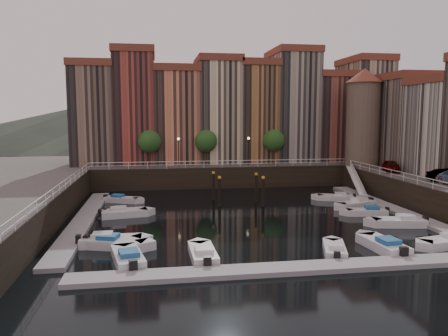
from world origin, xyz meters
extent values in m
plane|color=black|center=(0.00, 0.00, 0.00)|extent=(200.00, 200.00, 0.00)
cube|color=black|center=(0.00, 26.00, 1.50)|extent=(80.00, 20.00, 3.00)
cube|color=gray|center=(-16.20, -1.00, 0.17)|extent=(2.00, 28.00, 0.35)
cube|color=gray|center=(16.20, -1.00, 0.17)|extent=(2.00, 28.00, 0.35)
cube|color=gray|center=(0.00, -17.00, 0.17)|extent=(30.00, 2.00, 0.35)
cone|color=#2D382D|center=(-30.00, 110.00, 7.00)|extent=(80.00, 80.00, 14.00)
cone|color=#2D382D|center=(5.00, 110.00, 9.00)|extent=(100.00, 100.00, 18.00)
cone|color=#2D382D|center=(40.00, 110.00, 6.00)|extent=(70.00, 70.00, 12.00)
cube|color=#7D6250|center=(-18.00, 23.50, 10.00)|extent=(6.00, 10.00, 14.00)
cube|color=brown|center=(-18.00, 23.50, 17.50)|extent=(6.30, 10.30, 1.00)
cube|color=#9D3C31|center=(-12.10, 23.50, 11.00)|extent=(5.80, 10.00, 16.00)
cube|color=brown|center=(-12.10, 23.50, 19.50)|extent=(6.10, 10.30, 1.00)
cube|color=#D87D58|center=(-5.95, 23.50, 9.75)|extent=(6.50, 10.00, 13.50)
cube|color=brown|center=(-5.95, 23.50, 17.00)|extent=(6.80, 10.30, 1.00)
cube|color=beige|center=(0.40, 23.50, 10.50)|extent=(6.20, 10.00, 15.00)
cube|color=brown|center=(0.40, 23.50, 18.50)|extent=(6.50, 10.30, 1.00)
cube|color=#9F6A3A|center=(6.30, 23.50, 10.25)|extent=(5.60, 10.00, 14.50)
cube|color=brown|center=(6.30, 23.50, 18.00)|extent=(5.90, 10.30, 1.00)
cube|color=gray|center=(12.30, 23.50, 11.25)|extent=(6.40, 10.00, 16.50)
cube|color=brown|center=(12.30, 23.50, 20.00)|extent=(6.70, 10.30, 1.00)
cube|color=brown|center=(18.50, 23.50, 9.50)|extent=(6.00, 10.00, 13.00)
cube|color=brown|center=(18.50, 23.50, 16.50)|extent=(6.30, 10.30, 1.00)
cube|color=tan|center=(24.45, 23.50, 10.75)|extent=(5.90, 10.00, 15.50)
cube|color=brown|center=(24.45, 23.50, 19.00)|extent=(6.20, 10.30, 1.00)
cube|color=#7A695C|center=(26.50, 12.00, 9.00)|extent=(9.00, 8.00, 12.00)
cube|color=brown|center=(26.50, 12.00, 15.50)|extent=(9.30, 8.30, 1.00)
cylinder|color=#6B5B4C|center=(20.00, 14.50, 9.00)|extent=(4.60, 4.60, 12.00)
cone|color=brown|center=(20.00, 14.50, 15.80)|extent=(5.20, 5.20, 2.00)
cylinder|color=black|center=(-10.00, 18.20, 4.20)|extent=(0.30, 0.30, 2.40)
sphere|color=#1E4719|center=(-10.00, 18.20, 6.60)|extent=(3.20, 3.20, 3.20)
cylinder|color=black|center=(-2.00, 18.20, 4.20)|extent=(0.30, 0.30, 2.40)
sphere|color=#1E4719|center=(-2.00, 18.20, 6.60)|extent=(3.20, 3.20, 3.20)
cylinder|color=black|center=(8.00, 18.20, 4.20)|extent=(0.30, 0.30, 2.40)
sphere|color=#1E4719|center=(8.00, 18.20, 6.60)|extent=(3.20, 3.20, 3.20)
cylinder|color=black|center=(-6.00, 17.20, 5.00)|extent=(0.12, 0.12, 4.00)
sphere|color=#FFD88C|center=(-6.00, 17.20, 7.00)|extent=(0.36, 0.36, 0.36)
cylinder|color=black|center=(4.00, 17.20, 5.00)|extent=(0.12, 0.12, 4.00)
sphere|color=#FFD88C|center=(4.00, 17.20, 7.00)|extent=(0.36, 0.36, 0.36)
cube|color=white|center=(0.00, 16.00, 3.95)|extent=(36.00, 0.08, 0.08)
cube|color=white|center=(0.00, 16.00, 3.50)|extent=(36.00, 0.06, 0.06)
cube|color=white|center=(18.00, -1.00, 3.95)|extent=(0.08, 34.00, 0.08)
cube|color=white|center=(18.00, -1.00, 3.50)|extent=(0.06, 34.00, 0.06)
cube|color=white|center=(-18.00, -1.00, 3.95)|extent=(0.08, 34.00, 0.08)
cube|color=white|center=(-18.00, -1.00, 3.50)|extent=(0.06, 34.00, 0.06)
cube|color=white|center=(17.10, 10.00, 1.75)|extent=(2.78, 8.26, 2.81)
cube|color=white|center=(17.10, 10.00, 2.25)|extent=(1.93, 8.32, 3.65)
cylinder|color=black|center=(-2.11, 4.08, 1.50)|extent=(0.32, 0.32, 3.60)
cylinder|color=gold|center=(-2.11, 4.08, 3.35)|extent=(0.36, 0.36, 0.25)
cylinder|color=black|center=(-2.27, 8.12, 1.50)|extent=(0.32, 0.32, 3.60)
cylinder|color=gold|center=(-2.27, 8.12, 3.35)|extent=(0.36, 0.36, 0.25)
cylinder|color=black|center=(2.74, 3.28, 1.50)|extent=(0.32, 0.32, 3.60)
cylinder|color=gold|center=(2.74, 3.28, 3.35)|extent=(0.36, 0.36, 0.25)
cylinder|color=black|center=(2.61, 6.19, 1.50)|extent=(0.32, 0.32, 3.60)
cylinder|color=gold|center=(2.61, 6.19, 3.35)|extent=(0.36, 0.36, 0.25)
cube|color=silver|center=(-12.32, -10.02, 0.32)|extent=(5.02, 3.15, 0.80)
cube|color=#1C5081|center=(-12.93, -9.83, 0.80)|extent=(1.81, 1.67, 0.53)
cube|color=black|center=(-14.66, -9.28, 0.59)|extent=(0.52, 0.62, 0.75)
cube|color=silver|center=(-12.77, -9.33, 0.33)|extent=(4.78, 1.88, 0.81)
cube|color=silver|center=(-13.42, -9.33, 0.81)|extent=(1.53, 1.31, 0.54)
cube|color=black|center=(-15.27, -9.31, 0.60)|extent=(0.38, 0.54, 0.76)
cube|color=silver|center=(-12.43, 0.69, 0.31)|extent=(4.84, 2.56, 0.78)
cube|color=silver|center=(-13.05, 0.58, 0.78)|extent=(1.66, 1.49, 0.52)
cube|color=black|center=(-14.80, 0.26, 0.57)|extent=(0.45, 0.58, 0.73)
cube|color=silver|center=(-12.37, 1.54, 0.27)|extent=(4.17, 2.09, 0.68)
cube|color=silver|center=(-12.91, 1.47, 0.68)|extent=(1.41, 1.26, 0.45)
cube|color=black|center=(-14.43, 1.25, 0.50)|extent=(0.38, 0.49, 0.63)
cube|color=silver|center=(-13.22, 8.28, 0.28)|extent=(4.40, 2.96, 0.70)
cube|color=#1C5081|center=(-13.74, 8.48, 0.70)|extent=(1.62, 1.51, 0.47)
cube|color=black|center=(-15.22, 9.06, 0.51)|extent=(0.47, 0.55, 0.65)
cube|color=silver|center=(13.36, -13.70, 0.31)|extent=(4.82, 2.64, 0.78)
cube|color=silver|center=(13.14, -7.17, 0.32)|extent=(5.00, 2.64, 0.81)
cube|color=silver|center=(13.77, -7.29, 0.81)|extent=(1.71, 1.54, 0.54)
cube|color=black|center=(15.58, -7.61, 0.59)|extent=(0.47, 0.60, 0.76)
cube|color=silver|center=(12.31, -2.47, 0.28)|extent=(4.29, 2.23, 0.70)
cube|color=#1C5081|center=(12.86, -2.56, 0.70)|extent=(1.47, 1.31, 0.46)
cube|color=black|center=(14.42, -2.82, 0.51)|extent=(0.40, 0.51, 0.65)
cube|color=silver|center=(12.85, 1.21, 0.31)|extent=(4.91, 3.20, 0.78)
cube|color=silver|center=(13.44, 1.42, 0.78)|extent=(1.79, 1.67, 0.52)
cube|color=black|center=(15.11, 2.01, 0.57)|extent=(0.52, 0.61, 0.73)
cube|color=silver|center=(12.38, 5.58, 0.29)|extent=(4.53, 2.98, 0.72)
cube|color=silver|center=(12.92, 5.39, 0.72)|extent=(1.66, 1.54, 0.48)
cube|color=black|center=(14.45, 4.83, 0.53)|extent=(0.48, 0.57, 0.67)
cube|color=silver|center=(-11.22, -13.62, 0.33)|extent=(2.77, 5.07, 0.82)
cube|color=#1C5081|center=(-11.09, -14.26, 0.82)|extent=(1.59, 1.76, 0.55)
cube|color=black|center=(-10.72, -16.08, 0.60)|extent=(0.61, 0.48, 0.76)
cube|color=silver|center=(-5.92, -13.60, 0.31)|extent=(1.86, 4.59, 0.78)
cube|color=silver|center=(-5.91, -14.22, 0.78)|extent=(1.27, 1.48, 0.52)
cube|color=black|center=(-5.86, -15.97, 0.57)|extent=(0.53, 0.37, 0.72)
cube|color=silver|center=(3.97, -13.89, 0.27)|extent=(2.72, 4.27, 0.68)
cube|color=silver|center=(3.80, -14.41, 0.68)|extent=(1.43, 1.55, 0.45)
cube|color=black|center=(3.32, -15.87, 0.50)|extent=(0.53, 0.44, 0.63)
cube|color=silver|center=(7.99, -13.65, 0.33)|extent=(2.28, 4.98, 0.82)
cube|color=#1C5081|center=(8.05, -14.31, 0.82)|extent=(1.45, 1.65, 0.55)
cube|color=black|center=(8.21, -16.17, 0.60)|extent=(0.58, 0.43, 0.77)
imported|color=gray|center=(20.46, 7.25, 3.74)|extent=(3.11, 4.70, 1.49)
camera|label=1|loc=(-9.12, -43.94, 10.33)|focal=35.00mm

